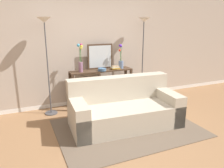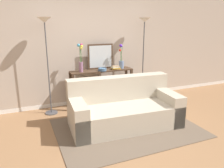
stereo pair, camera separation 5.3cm
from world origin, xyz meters
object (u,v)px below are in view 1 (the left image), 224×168
(floor_lamp_right, at_px, (143,36))
(vase_tall_flowers, at_px, (81,61))
(floor_lamp_left, at_px, (46,40))
(book_row_under_console, at_px, (86,104))
(console_table, at_px, (101,81))
(book_stack, at_px, (115,68))
(couch, at_px, (124,109))
(fruit_bowl, at_px, (102,69))
(wall_mirror, at_px, (100,57))
(vase_short_flowers, at_px, (121,60))

(floor_lamp_right, distance_m, vase_tall_flowers, 1.58)
(floor_lamp_left, relative_size, book_row_under_console, 4.78)
(console_table, relative_size, book_row_under_console, 3.48)
(book_stack, relative_size, book_row_under_console, 0.52)
(vase_tall_flowers, xyz_separation_m, book_row_under_console, (0.11, 0.03, -1.03))
(floor_lamp_right, bearing_deg, couch, -133.34)
(couch, height_order, fruit_bowl, fruit_bowl)
(vase_tall_flowers, height_order, book_stack, vase_tall_flowers)
(fruit_bowl, bearing_deg, wall_mirror, 79.18)
(couch, bearing_deg, fruit_bowl, 90.79)
(book_row_under_console, bearing_deg, console_table, 0.00)
(floor_lamp_left, xyz_separation_m, wall_mirror, (1.20, 0.20, -0.43))
(console_table, distance_m, book_stack, 0.44)
(couch, relative_size, floor_lamp_right, 1.03)
(vase_short_flowers, distance_m, fruit_bowl, 0.52)
(vase_tall_flowers, bearing_deg, couch, -67.06)
(floor_lamp_left, bearing_deg, book_row_under_console, 5.16)
(console_table, relative_size, vase_tall_flowers, 2.35)
(floor_lamp_left, bearing_deg, vase_tall_flowers, 3.33)
(book_row_under_console, bearing_deg, fruit_bowl, -14.61)
(couch, bearing_deg, wall_mirror, 88.75)
(couch, height_order, book_row_under_console, couch)
(book_row_under_console, bearing_deg, wall_mirror, 18.10)
(console_table, xyz_separation_m, book_stack, (0.32, -0.07, 0.30))
(console_table, bearing_deg, couch, -90.05)
(vase_short_flowers, height_order, book_row_under_console, vase_short_flowers)
(couch, bearing_deg, book_stack, 73.75)
(floor_lamp_left, distance_m, book_row_under_console, 1.69)
(wall_mirror, bearing_deg, fruit_bowl, -100.82)
(couch, relative_size, floor_lamp_left, 1.04)
(floor_lamp_left, height_order, fruit_bowl, floor_lamp_left)
(floor_lamp_right, height_order, book_row_under_console, floor_lamp_right)
(floor_lamp_right, relative_size, book_row_under_console, 4.79)
(wall_mirror, bearing_deg, vase_tall_flowers, -162.17)
(floor_lamp_left, distance_m, floor_lamp_right, 2.21)
(vase_short_flowers, relative_size, book_row_under_console, 1.37)
(fruit_bowl, bearing_deg, vase_short_flowers, 7.57)
(floor_lamp_right, bearing_deg, vase_short_flowers, 175.49)
(vase_tall_flowers, distance_m, vase_short_flowers, 0.96)
(console_table, relative_size, floor_lamp_right, 0.73)
(couch, relative_size, fruit_bowl, 11.06)
(floor_lamp_left, bearing_deg, book_stack, 0.26)
(couch, bearing_deg, book_row_under_console, 107.81)
(vase_tall_flowers, bearing_deg, fruit_bowl, -7.59)
(floor_lamp_right, xyz_separation_m, book_row_under_console, (-1.41, 0.07, -1.49))
(couch, height_order, floor_lamp_left, floor_lamp_left)
(couch, distance_m, vase_tall_flowers, 1.45)
(vase_short_flowers, bearing_deg, fruit_bowl, -172.43)
(vase_tall_flowers, height_order, vase_short_flowers, vase_tall_flowers)
(console_table, distance_m, book_row_under_console, 0.64)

